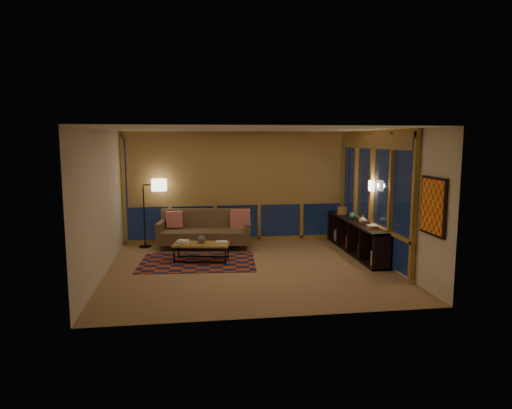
{
  "coord_description": "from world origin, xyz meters",
  "views": [
    {
      "loc": [
        -1.12,
        -8.59,
        2.51
      ],
      "look_at": [
        0.18,
        0.42,
        1.21
      ],
      "focal_mm": 32.0,
      "sensor_mm": 36.0,
      "label": 1
    }
  ],
  "objects": [
    {
      "name": "vase",
      "position": [
        2.49,
        0.54,
        0.82
      ],
      "size": [
        0.21,
        0.21,
        0.18
      ],
      "primitive_type": "imported",
      "rotation": [
        0.0,
        0.0,
        -0.24
      ],
      "color": "tan",
      "rests_on": "bookshelf"
    },
    {
      "name": "pillow_left",
      "position": [
        -1.52,
        2.1,
        0.62
      ],
      "size": [
        0.37,
        0.13,
        0.37
      ],
      "primitive_type": null,
      "rotation": [
        0.0,
        0.0,
        -0.01
      ],
      "color": "red",
      "rests_on": "sofa"
    },
    {
      "name": "bookshelf",
      "position": [
        2.49,
        0.92,
        0.36
      ],
      "size": [
        0.4,
        2.91,
        0.73
      ],
      "primitive_type": null,
      "color": "black",
      "rests_on": "floor"
    },
    {
      "name": "shelf_book_stack",
      "position": [
        2.49,
        0.01,
        0.76
      ],
      "size": [
        0.2,
        0.26,
        0.07
      ],
      "primitive_type": null,
      "rotation": [
        0.0,
        0.0,
        0.12
      ],
      "color": "white",
      "rests_on": "bookshelf"
    },
    {
      "name": "floor",
      "position": [
        0.0,
        0.0,
        0.0
      ],
      "size": [
        5.5,
        5.0,
        0.01
      ],
      "primitive_type": "cube",
      "color": "#9F8A5F",
      "rests_on": "ground"
    },
    {
      "name": "window_wall_back",
      "position": [
        0.0,
        2.43,
        1.35
      ],
      "size": [
        5.3,
        0.16,
        2.6
      ],
      "primitive_type": null,
      "color": "#B5852F",
      "rests_on": "walls"
    },
    {
      "name": "book_stack_a",
      "position": [
        -1.3,
        0.72,
        0.42
      ],
      "size": [
        0.28,
        0.25,
        0.07
      ],
      "primitive_type": null,
      "rotation": [
        0.0,
        0.0,
        -0.33
      ],
      "color": "white",
      "rests_on": "coffee_table"
    },
    {
      "name": "ceiling",
      "position": [
        0.0,
        0.0,
        2.7
      ],
      "size": [
        5.5,
        5.0,
        0.01
      ],
      "primitive_type": "cube",
      "color": "white",
      "rests_on": "walls"
    },
    {
      "name": "walls",
      "position": [
        0.0,
        0.0,
        1.35
      ],
      "size": [
        5.51,
        5.01,
        2.7
      ],
      "color": "beige",
      "rests_on": "floor"
    },
    {
      "name": "pillow_right",
      "position": [
        0.02,
        1.91,
        0.66
      ],
      "size": [
        0.48,
        0.24,
        0.46
      ],
      "primitive_type": null,
      "rotation": [
        0.0,
        0.0,
        -0.2
      ],
      "color": "red",
      "rests_on": "sofa"
    },
    {
      "name": "teal_bowl",
      "position": [
        2.49,
        1.19,
        0.8
      ],
      "size": [
        0.16,
        0.16,
        0.15
      ],
      "primitive_type": "sphere",
      "rotation": [
        0.0,
        0.0,
        0.1
      ],
      "color": "teal",
      "rests_on": "bookshelf"
    },
    {
      "name": "sofa",
      "position": [
        -0.82,
        1.85,
        0.43
      ],
      "size": [
        2.21,
        1.13,
        0.87
      ],
      "primitive_type": null,
      "rotation": [
        0.0,
        0.0,
        -0.13
      ],
      "color": "brown",
      "rests_on": "floor"
    },
    {
      "name": "floor_lamp",
      "position": [
        -2.21,
        2.17,
        0.81
      ],
      "size": [
        0.59,
        0.44,
        1.62
      ],
      "primitive_type": null,
      "rotation": [
        0.0,
        0.0,
        -0.18
      ],
      "color": "black",
      "rests_on": "floor"
    },
    {
      "name": "wall_sconce",
      "position": [
        2.62,
        0.45,
        1.55
      ],
      "size": [
        0.12,
        0.18,
        0.22
      ],
      "primitive_type": null,
      "color": "#F6E0BB",
      "rests_on": "walls"
    },
    {
      "name": "window_wall_right",
      "position": [
        2.68,
        0.6,
        1.35
      ],
      "size": [
        0.16,
        3.7,
        2.6
      ],
      "primitive_type": null,
      "color": "#B5852F",
      "rests_on": "walls"
    },
    {
      "name": "area_rug",
      "position": [
        -1.01,
        0.6,
        0.01
      ],
      "size": [
        2.46,
        1.75,
        0.01
      ],
      "primitive_type": "cube",
      "rotation": [
        0.0,
        0.0,
        -0.08
      ],
      "color": "#953B1C",
      "rests_on": "floor"
    },
    {
      "name": "coffee_table",
      "position": [
        -0.93,
        0.68,
        0.19
      ],
      "size": [
        1.22,
        0.73,
        0.38
      ],
      "primitive_type": null,
      "rotation": [
        0.0,
        0.0,
        -0.19
      ],
      "color": "#B5852F",
      "rests_on": "floor"
    },
    {
      "name": "wall_art",
      "position": [
        2.71,
        -1.85,
        1.45
      ],
      "size": [
        0.06,
        0.74,
        0.94
      ],
      "primitive_type": null,
      "color": "red",
      "rests_on": "walls"
    },
    {
      "name": "ceramic_pot",
      "position": [
        -0.93,
        0.71,
        0.47
      ],
      "size": [
        0.22,
        0.22,
        0.17
      ],
      "primitive_type": "sphere",
      "rotation": [
        0.0,
        0.0,
        -0.45
      ],
      "color": "#2B2A31",
      "rests_on": "coffee_table"
    },
    {
      "name": "book_stack_b",
      "position": [
        -0.51,
        0.62,
        0.41
      ],
      "size": [
        0.26,
        0.21,
        0.05
      ],
      "primitive_type": null,
      "rotation": [
        0.0,
        0.0,
        0.0
      ],
      "color": "white",
      "rests_on": "coffee_table"
    },
    {
      "name": "basket",
      "position": [
        2.47,
        1.82,
        0.82
      ],
      "size": [
        0.3,
        0.3,
        0.18
      ],
      "primitive_type": "cylinder",
      "rotation": [
        0.0,
        0.0,
        0.34
      ],
      "color": "#A67344",
      "rests_on": "bookshelf"
    }
  ]
}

